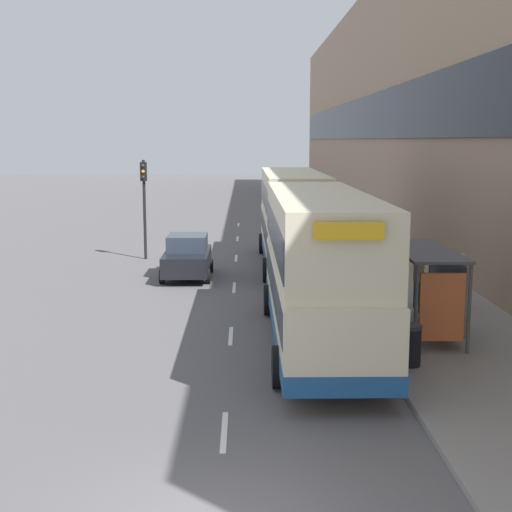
{
  "coord_description": "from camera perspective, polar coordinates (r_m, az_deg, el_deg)",
  "views": [
    {
      "loc": [
        0.41,
        -9.75,
        5.73
      ],
      "look_at": [
        0.9,
        20.24,
        0.83
      ],
      "focal_mm": 50.0,
      "sensor_mm": 36.0,
      "label": 1
    }
  ],
  "objects": [
    {
      "name": "double_decker_bus_near",
      "position": [
        19.72,
        5.08,
        -0.81
      ],
      "size": [
        2.85,
        10.87,
        4.3
      ],
      "color": "beige",
      "rests_on": "ground_plane"
    },
    {
      "name": "bus_shelter",
      "position": [
        20.83,
        14.0,
        -1.66
      ],
      "size": [
        1.6,
        4.2,
        2.48
      ],
      "color": "#4C4C51",
      "rests_on": "ground_plane"
    },
    {
      "name": "pedestrian_1",
      "position": [
        24.6,
        12.87,
        -1.83
      ],
      "size": [
        0.37,
        0.37,
        1.85
      ],
      "color": "#23232D",
      "rests_on": "ground_plane"
    },
    {
      "name": "pavement",
      "position": [
        48.96,
        6.22,
        2.59
      ],
      "size": [
        5.0,
        93.0,
        0.14
      ],
      "color": "gray",
      "rests_on": "ground_plane"
    },
    {
      "name": "lane_mark_4",
      "position": [
        41.73,
        -1.49,
        1.4
      ],
      "size": [
        0.12,
        2.0,
        0.01
      ],
      "color": "silver",
      "rests_on": "ground_plane"
    },
    {
      "name": "lane_mark_2",
      "position": [
        27.96,
        -1.76,
        -2.53
      ],
      "size": [
        0.12,
        2.0,
        0.01
      ],
      "color": "silver",
      "rests_on": "ground_plane"
    },
    {
      "name": "car_0",
      "position": [
        29.98,
        -5.52,
        -0.06
      ],
      "size": [
        2.04,
        4.05,
        1.79
      ],
      "rotation": [
        0.0,
        0.0,
        3.14
      ],
      "color": "black",
      "rests_on": "ground_plane"
    },
    {
      "name": "traffic_light_far_kerb",
      "position": [
        34.66,
        -8.95,
        5.02
      ],
      "size": [
        0.3,
        0.32,
        4.78
      ],
      "color": "black",
      "rests_on": "ground_plane"
    },
    {
      "name": "double_decker_bus_ahead",
      "position": [
        32.32,
        2.92,
        3.16
      ],
      "size": [
        2.85,
        11.52,
        4.3
      ],
      "color": "beige",
      "rests_on": "ground_plane"
    },
    {
      "name": "pedestrian_at_shelter",
      "position": [
        24.94,
        16.1,
        -1.82
      ],
      "size": [
        0.37,
        0.37,
        1.84
      ],
      "color": "#23232D",
      "rests_on": "ground_plane"
    },
    {
      "name": "litter_bin",
      "position": [
        18.31,
        12.26,
        -6.98
      ],
      "size": [
        0.55,
        0.55,
        1.05
      ],
      "color": "black",
      "rests_on": "ground_plane"
    },
    {
      "name": "terrace_facade",
      "position": [
        49.35,
        11.09,
        11.84
      ],
      "size": [
        3.1,
        93.0,
        16.17
      ],
      "color": "#9E846B",
      "rests_on": "ground_plane"
    },
    {
      "name": "lane_mark_0",
      "position": [
        14.57,
        -2.56,
        -13.85
      ],
      "size": [
        0.12,
        2.0,
        0.01
      ],
      "color": "silver",
      "rests_on": "ground_plane"
    },
    {
      "name": "lane_mark_5",
      "position": [
        48.65,
        -1.41,
        2.53
      ],
      "size": [
        0.12,
        2.0,
        0.01
      ],
      "color": "silver",
      "rests_on": "ground_plane"
    },
    {
      "name": "lane_mark_1",
      "position": [
        21.17,
        -2.03,
        -6.41
      ],
      "size": [
        0.12,
        2.0,
        0.01
      ],
      "color": "silver",
      "rests_on": "ground_plane"
    },
    {
      "name": "lane_mark_3",
      "position": [
        34.82,
        -1.6,
        -0.18
      ],
      "size": [
        0.12,
        2.0,
        0.01
      ],
      "color": "silver",
      "rests_on": "ground_plane"
    }
  ]
}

